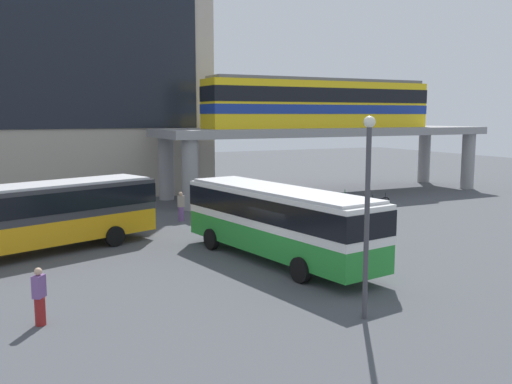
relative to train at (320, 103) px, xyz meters
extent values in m
plane|color=#47494F|center=(-13.17, -8.08, -7.30)|extent=(120.00, 120.00, 0.00)
cube|color=gray|center=(0.76, 0.00, -2.27)|extent=(27.67, 6.95, 0.60)
cylinder|color=gray|center=(-11.88, -2.68, -4.93)|extent=(1.10, 1.10, 4.73)
cylinder|color=gray|center=(13.40, -2.68, -4.93)|extent=(1.10, 1.10, 4.73)
cylinder|color=gray|center=(-11.88, 2.68, -4.93)|extent=(1.10, 1.10, 4.73)
cylinder|color=gray|center=(13.40, 2.68, -4.93)|extent=(1.10, 1.10, 4.73)
cube|color=yellow|center=(0.00, 0.00, -0.17)|extent=(19.12, 2.90, 3.60)
cube|color=navy|center=(0.00, 0.00, -0.53)|extent=(19.18, 2.96, 0.70)
cube|color=black|center=(0.00, 0.00, 0.55)|extent=(19.18, 2.96, 1.10)
cube|color=slate|center=(0.00, 0.00, 1.75)|extent=(18.36, 2.61, 0.24)
cube|color=#268C33|center=(-13.00, -17.02, -6.25)|extent=(4.21, 11.26, 1.10)
cube|color=white|center=(-13.00, -17.02, -4.95)|extent=(4.21, 11.26, 1.50)
cube|color=black|center=(-13.00, -17.02, -4.87)|extent=(4.26, 11.30, 0.96)
cube|color=silver|center=(-13.00, -17.02, -4.14)|extent=(4.00, 10.69, 0.12)
cylinder|color=black|center=(-14.79, -13.74, -6.80)|extent=(0.43, 1.03, 1.00)
cylinder|color=black|center=(-12.32, -13.35, -6.80)|extent=(0.43, 1.03, 1.00)
cylinder|color=black|center=(-13.75, -20.26, -6.80)|extent=(0.43, 1.03, 1.00)
cylinder|color=black|center=(-11.28, -19.86, -6.80)|extent=(0.43, 1.03, 1.00)
cube|color=orange|center=(-22.08, -10.93, -6.25)|extent=(11.21, 6.01, 1.10)
cube|color=#333338|center=(-22.08, -10.93, -4.95)|extent=(11.21, 6.01, 1.50)
cube|color=black|center=(-22.08, -10.93, -4.87)|extent=(11.26, 6.06, 0.96)
cube|color=silver|center=(-22.08, -10.93, -4.14)|extent=(10.65, 5.71, 0.12)
cylinder|color=black|center=(-18.76, -11.08, -6.80)|extent=(1.04, 0.60, 1.00)
cylinder|color=black|center=(-19.59, -8.73, -6.80)|extent=(1.04, 0.60, 1.00)
torus|color=black|center=(-5.38, -6.46, -6.96)|extent=(0.74, 0.13, 0.74)
torus|color=black|center=(-6.43, -6.35, -6.96)|extent=(0.74, 0.13, 0.74)
cylinder|color=silver|center=(-5.90, -6.41, -6.68)|extent=(1.05, 0.16, 0.05)
cylinder|color=silver|center=(-6.43, -6.35, -6.66)|extent=(0.04, 0.04, 0.55)
cylinder|color=silver|center=(-5.38, -6.46, -6.61)|extent=(0.04, 0.04, 0.65)
torus|color=black|center=(-0.80, -4.70, -6.96)|extent=(0.71, 0.32, 0.74)
torus|color=black|center=(-1.77, -5.08, -6.96)|extent=(0.71, 0.32, 0.74)
cylinder|color=#1E7F33|center=(-1.29, -4.89, -6.68)|extent=(1.00, 0.43, 0.05)
cylinder|color=#1E7F33|center=(-1.77, -5.08, -6.66)|extent=(0.04, 0.04, 0.55)
cylinder|color=#1E7F33|center=(-0.80, -4.70, -6.61)|extent=(0.04, 0.04, 0.65)
torus|color=black|center=(-1.74, -6.36, -6.96)|extent=(0.74, 0.06, 0.74)
torus|color=black|center=(-2.79, -6.37, -6.96)|extent=(0.74, 0.06, 0.74)
cylinder|color=#1E3FA5|center=(-2.27, -6.37, -6.68)|extent=(1.05, 0.06, 0.05)
cylinder|color=#1E3FA5|center=(-2.79, -6.37, -6.66)|extent=(0.04, 0.04, 0.55)
cylinder|color=#1E3FA5|center=(-1.74, -6.36, -6.61)|extent=(0.04, 0.04, 0.65)
torus|color=black|center=(0.67, -7.43, -6.96)|extent=(0.74, 0.13, 0.74)
torus|color=black|center=(-0.37, -7.33, -6.96)|extent=(0.74, 0.13, 0.74)
cylinder|color=black|center=(0.15, -7.38, -6.68)|extent=(1.05, 0.15, 0.05)
cylinder|color=black|center=(-0.37, -7.33, -6.66)|extent=(0.04, 0.04, 0.55)
cylinder|color=black|center=(0.67, -7.43, -6.61)|extent=(0.04, 0.04, 0.65)
cylinder|color=maroon|center=(-23.07, -20.55, -6.86)|extent=(0.32, 0.32, 0.87)
cube|color=#724C8C|center=(-23.07, -20.55, -6.08)|extent=(0.45, 0.48, 0.69)
sphere|color=tan|center=(-23.07, -20.55, -5.62)|extent=(0.24, 0.24, 0.24)
cylinder|color=#724C8C|center=(-13.73, -6.16, -6.87)|extent=(0.32, 0.32, 0.86)
cube|color=gray|center=(-13.73, -6.16, -6.10)|extent=(0.42, 0.30, 0.68)
sphere|color=tan|center=(-13.73, -6.16, -5.64)|extent=(0.23, 0.23, 0.23)
cylinder|color=#3F3F44|center=(-13.88, -24.42, -4.31)|extent=(0.16, 0.16, 5.98)
sphere|color=silver|center=(-13.88, -24.42, -1.17)|extent=(0.36, 0.36, 0.36)
camera|label=1|loc=(-24.47, -38.24, -0.96)|focal=39.69mm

